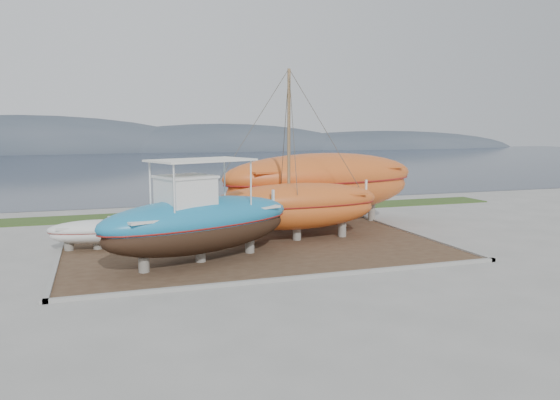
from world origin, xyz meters
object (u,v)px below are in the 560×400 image
object	(u,v)px
blue_caique	(200,211)
orange_sailboat	(297,156)
orange_bare_hull	(322,191)
white_dinghy	(98,235)

from	to	relation	value
blue_caique	orange_sailboat	xyz separation A→B (m)	(5.60, 3.03, 2.12)
orange_bare_hull	blue_caique	bearing A→B (deg)	-151.84
blue_caique	white_dinghy	distance (m)	6.09
white_dinghy	orange_sailboat	world-z (taller)	orange_sailboat
orange_sailboat	orange_bare_hull	size ratio (longest dim) A/B	0.71
white_dinghy	orange_bare_hull	size ratio (longest dim) A/B	0.36
blue_caique	white_dinghy	xyz separation A→B (m)	(-4.23, 4.09, -1.55)
blue_caique	orange_sailboat	size ratio (longest dim) A/B	1.03
blue_caique	orange_sailboat	world-z (taller)	orange_sailboat
white_dinghy	orange_sailboat	xyz separation A→B (m)	(9.83, -1.06, 3.67)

